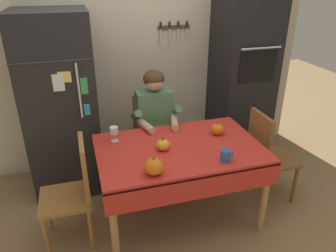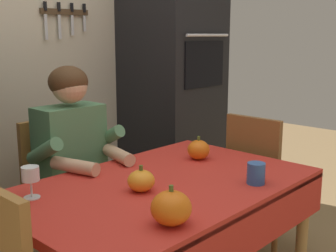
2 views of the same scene
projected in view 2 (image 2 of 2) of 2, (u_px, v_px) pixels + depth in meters
The scene contains 11 objects.
back_wall_assembly at pixel (25, 51), 2.77m from camera, with size 3.70×0.13×2.60m.
wall_oven at pixel (173, 82), 3.30m from camera, with size 0.60×0.64×2.10m.
dining_table at pixel (167, 201), 2.01m from camera, with size 1.40×0.90×0.74m.
chair_behind_person at pixel (60, 192), 2.53m from camera, with size 0.40×0.40×0.93m.
seated_person at pixel (78, 161), 2.36m from camera, with size 0.47×0.55×1.25m.
chair_right_side at pixel (260, 181), 2.72m from camera, with size 0.40×0.40×0.93m.
coffee_mug at pixel (256, 173), 1.98m from camera, with size 0.11×0.08×0.10m.
wine_glass at pixel (31, 176), 1.80m from camera, with size 0.07×0.07×0.14m.
pumpkin_large at pixel (199, 150), 2.37m from camera, with size 0.12×0.12×0.13m.
pumpkin_medium at pixel (171, 208), 1.55m from camera, with size 0.15×0.15×0.15m.
pumpkin_small at pixel (141, 181), 1.89m from camera, with size 0.12×0.12×0.12m.
Camera 2 is at (-1.39, -1.22, 1.40)m, focal length 46.90 mm.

